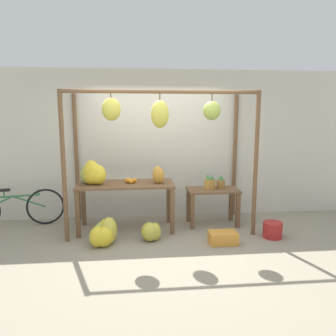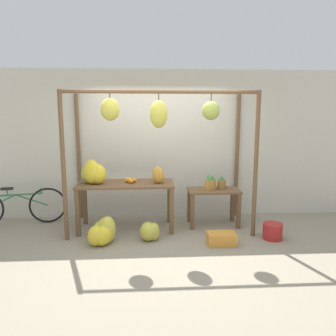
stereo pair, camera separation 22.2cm
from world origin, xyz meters
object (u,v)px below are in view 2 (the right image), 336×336
Objects in this scene: parked_bicycle at (16,207)px; papaya_pile at (159,175)px; fruit_crate_white at (221,239)px; banana_pile_ground_left at (102,233)px; orange_pile at (130,180)px; pineapple_cluster at (215,183)px; banana_pile_on_table at (93,173)px; banana_pile_ground_right at (150,231)px; blue_bucket at (273,231)px.

parked_bicycle is 5.70× the size of papaya_pile.
fruit_crate_white is at bearing -38.77° from papaya_pile.
parked_bicycle is at bearing 149.85° from banana_pile_ground_left.
banana_pile_ground_left is at bearing 175.73° from fruit_crate_white.
banana_pile_ground_left is 1.13× the size of fruit_crate_white.
orange_pile is 1.49m from pineapple_cluster.
banana_pile_ground_left is 1.33m from papaya_pile.
orange_pile is 0.71× the size of papaya_pile.
banana_pile_on_table is 1.34× the size of banana_pile_ground_right.
pineapple_cluster is 1.26m from blue_bucket.
banana_pile_ground_left is 0.29× the size of parked_bicycle.
banana_pile_on_table reaches higher than blue_bucket.
orange_pile reaches higher than banana_pile_ground_left.
banana_pile_ground_right is 1.32× the size of papaya_pile.
fruit_crate_white is 3.65m from parked_bicycle.
banana_pile_ground_left is at bearing -158.01° from pineapple_cluster.
orange_pile is at bearing 164.72° from blue_bucket.
fruit_crate_white is 1.47m from papaya_pile.
banana_pile_on_table is 2.49× the size of orange_pile.
fruit_crate_white is (2.04, -0.75, -0.91)m from banana_pile_on_table.
banana_pile_ground_left is 1.83m from fruit_crate_white.
blue_bucket is at bearing -1.54° from banana_pile_ground_right.
banana_pile_on_table is at bearing 109.22° from banana_pile_ground_left.
banana_pile_ground_left is at bearing -173.28° from banana_pile_ground_right.
blue_bucket is at bearing -17.85° from papaya_pile.
blue_bucket is (0.81, -0.73, -0.64)m from pineapple_cluster.
orange_pile is 0.12× the size of parked_bicycle.
banana_pile_ground_right reaches higher than blue_bucket.
blue_bucket is at bearing -15.28° from orange_pile.
orange_pile is 0.97m from banana_pile_ground_right.
pineapple_cluster reaches higher than blue_bucket.
papaya_pile reaches higher than parked_bicycle.
papaya_pile is (-1.00, -0.15, 0.18)m from pineapple_cluster.
parked_bicycle is at bearing 162.52° from fruit_crate_white.
blue_bucket is (2.91, -0.58, -0.87)m from banana_pile_on_table.
pineapple_cluster is at bearing 4.02° from banana_pile_on_table.
banana_pile_ground_left is at bearing -179.29° from blue_bucket.
banana_pile_on_table reaches higher than parked_bicycle.
parked_bicycle is at bearing 166.56° from banana_pile_on_table.
banana_pile_ground_right is 1.96m from blue_bucket.
parked_bicycle is at bearing 171.72° from orange_pile.
blue_bucket is 1.05× the size of papaya_pile.
fruit_crate_white is at bearing -17.48° from parked_bicycle.
papaya_pile reaches higher than fruit_crate_white.
pineapple_cluster reaches higher than parked_bicycle.
orange_pile is at bearing -8.28° from parked_bicycle.
pineapple_cluster is (1.48, 0.10, -0.09)m from orange_pile.
pineapple_cluster is at bearing 21.99° from banana_pile_ground_left.
papaya_pile is (0.49, -0.05, 0.09)m from orange_pile.
banana_pile_ground_left is (0.21, -0.61, -0.82)m from banana_pile_on_table.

